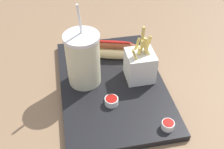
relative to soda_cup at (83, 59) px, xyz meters
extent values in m
cube|color=#8C6B4C|center=(-0.02, -0.08, -0.11)|extent=(2.40, 2.40, 0.02)
cube|color=black|center=(-0.02, -0.08, -0.09)|extent=(0.48, 0.32, 0.02)
cylinder|color=beige|center=(0.00, 0.00, -0.01)|extent=(0.10, 0.10, 0.16)
cylinder|color=white|center=(0.00, 0.00, 0.08)|extent=(0.10, 0.10, 0.01)
cylinder|color=white|center=(0.01, 0.00, 0.13)|extent=(0.03, 0.02, 0.10)
cube|color=white|center=(-0.02, -0.17, -0.04)|extent=(0.08, 0.08, 0.09)
cube|color=#E5C660|center=(-0.03, -0.16, 0.02)|extent=(0.03, 0.01, 0.06)
cube|color=#E5C660|center=(-0.02, -0.19, 0.01)|extent=(0.02, 0.03, 0.06)
cube|color=#E5C660|center=(-0.01, -0.17, 0.05)|extent=(0.01, 0.01, 0.09)
cube|color=#E5C660|center=(0.00, -0.19, 0.02)|extent=(0.02, 0.03, 0.06)
cube|color=#E5C660|center=(-0.04, -0.15, 0.01)|extent=(0.01, 0.03, 0.06)
cube|color=#E5C660|center=(-0.02, -0.18, 0.03)|extent=(0.01, 0.03, 0.06)
cube|color=#E5C660|center=(0.01, -0.16, 0.01)|extent=(0.03, 0.03, 0.06)
cube|color=#E5C660|center=(-0.01, -0.18, 0.03)|extent=(0.01, 0.01, 0.06)
cube|color=#E5C660|center=(-0.01, -0.17, 0.03)|extent=(0.01, 0.02, 0.07)
ellipsoid|color=#E5C689|center=(0.12, -0.11, -0.07)|extent=(0.08, 0.19, 0.04)
ellipsoid|color=#E5C689|center=(0.09, -0.10, -0.07)|extent=(0.08, 0.19, 0.04)
ellipsoid|color=#994728|center=(0.10, -0.11, -0.04)|extent=(0.07, 0.17, 0.02)
ellipsoid|color=red|center=(0.10, -0.11, -0.02)|extent=(0.05, 0.13, 0.01)
cylinder|color=white|center=(-0.11, -0.06, -0.07)|extent=(0.04, 0.04, 0.02)
cylinder|color=#B2140F|center=(-0.11, -0.06, -0.07)|extent=(0.03, 0.03, 0.01)
cylinder|color=white|center=(-0.22, -0.19, -0.07)|extent=(0.03, 0.03, 0.02)
cylinder|color=#B2140F|center=(-0.22, -0.19, -0.07)|extent=(0.03, 0.03, 0.01)
camera|label=1|loc=(-0.63, 0.04, 0.49)|focal=43.37mm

